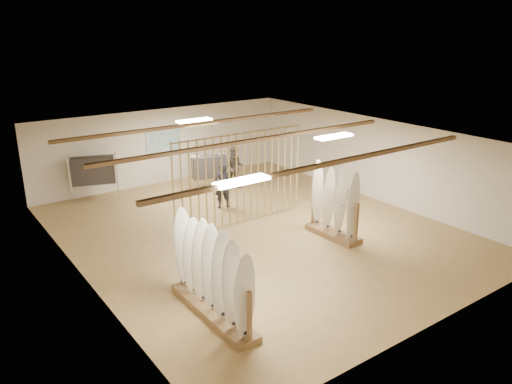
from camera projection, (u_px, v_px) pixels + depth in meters
floor at (256, 231)px, 14.62m from camera, size 12.00×12.00×0.00m
ceiling at (256, 137)px, 13.73m from camera, size 12.00×12.00×0.00m
wall_back at (163, 146)px, 18.80m from camera, size 12.00×0.00×12.00m
wall_front at (438, 263)px, 9.55m from camera, size 12.00×0.00×12.00m
wall_left at (79, 224)px, 11.41m from camera, size 0.00×12.00×12.00m
wall_right at (375, 159)px, 16.94m from camera, size 0.00×12.00×12.00m
ceiling_slats at (256, 140)px, 13.76m from camera, size 9.50×6.12×0.10m
light_panels at (256, 139)px, 13.75m from camera, size 1.20×0.35×0.06m
bamboo_partition at (240, 179)px, 14.79m from camera, size 4.45×0.05×2.78m
poster at (163, 141)px, 18.72m from camera, size 1.40×0.03×0.90m
rack_left at (212, 286)px, 10.18m from camera, size 0.56×2.79×1.95m
rack_right at (334, 213)px, 14.04m from camera, size 0.61×1.77×2.04m
clothing_rack_a at (93, 171)px, 16.84m from camera, size 1.46×0.81×1.63m
clothing_rack_b at (209, 167)px, 17.82m from camera, size 1.28×0.58×1.40m
shopper_a at (223, 183)px, 16.21m from camera, size 0.71×0.56×1.70m
shopper_b at (235, 165)px, 18.15m from camera, size 1.07×1.00×1.78m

